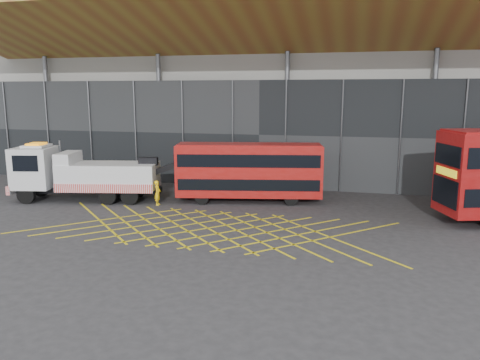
# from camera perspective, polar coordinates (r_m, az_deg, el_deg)

# --- Properties ---
(ground_plane) EXTENTS (120.00, 120.00, 0.00)m
(ground_plane) POSITION_cam_1_polar(r_m,az_deg,el_deg) (25.54, -7.40, -5.60)
(ground_plane) COLOR #2A292C
(road_markings) EXTENTS (19.96, 7.16, 0.01)m
(road_markings) POSITION_cam_1_polar(r_m,az_deg,el_deg) (25.01, -3.97, -5.87)
(road_markings) COLOR yellow
(road_markings) RESTS_ON ground_plane
(construction_building) EXTENTS (55.00, 23.97, 18.00)m
(construction_building) POSITION_cam_1_polar(r_m,az_deg,el_deg) (41.84, 4.32, 13.17)
(construction_building) COLOR gray
(construction_building) RESTS_ON ground_plane
(recovery_truck) EXTENTS (11.21, 4.54, 3.90)m
(recovery_truck) POSITION_cam_1_polar(r_m,az_deg,el_deg) (32.70, -18.83, 0.73)
(recovery_truck) COLOR black
(recovery_truck) RESTS_ON ground_plane
(bus_towed) EXTENTS (9.66, 3.99, 3.84)m
(bus_towed) POSITION_cam_1_polar(r_m,az_deg,el_deg) (30.50, 1.06, 1.25)
(bus_towed) COLOR #9E0F0C
(bus_towed) RESTS_ON ground_plane
(worker) EXTENTS (0.48, 0.64, 1.59)m
(worker) POSITION_cam_1_polar(r_m,az_deg,el_deg) (30.30, -10.02, -1.55)
(worker) COLOR yellow
(worker) RESTS_ON ground_plane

